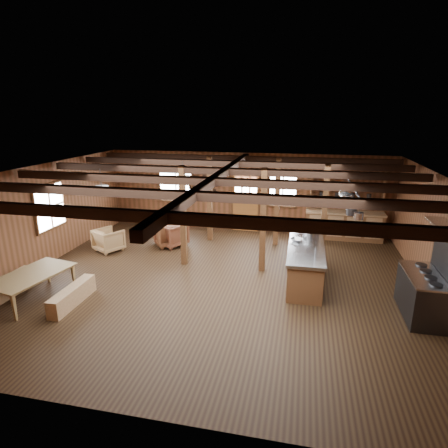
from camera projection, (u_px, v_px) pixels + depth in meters
The scene contains 22 objects.
room at pixel (217, 230), 9.09m from camera, with size 10.04×9.04×2.84m.
ceiling_joists at pixel (219, 176), 8.89m from camera, with size 9.80×8.82×0.18m.
timber_posts at pixel (251, 210), 10.94m from camera, with size 3.95×2.35×2.80m.
back_door at pixel (245, 207), 13.41m from camera, with size 1.02×0.08×2.15m.
window_back_left at pixel (176, 184), 13.73m from camera, with size 1.32×0.06×1.32m.
window_back_right at pixel (283, 189), 12.95m from camera, with size 1.02×0.06×1.32m.
window_left at pixel (50, 207), 10.49m from camera, with size 0.14×1.24×1.32m.
notice_boards at pixel (205, 184), 13.49m from camera, with size 1.08×0.03×0.90m.
back_counter at pixel (344, 222), 12.58m from camera, with size 2.55×0.60×2.45m.
pendant_lamps at pixel (146, 184), 10.23m from camera, with size 1.86×2.36×0.66m.
pot_rack at pixel (348, 198), 8.62m from camera, with size 0.33×3.00×0.45m.
kitchen_island at pixel (305, 265), 9.37m from camera, with size 0.88×2.50×1.20m.
step_stool at pixel (304, 281), 9.10m from camera, with size 0.47×0.34×0.42m, color olive.
commercial_range at pixel (428, 288), 7.76m from camera, with size 0.82×1.61×1.98m.
dining_table at pixel (34, 287), 8.53m from camera, with size 1.82×1.02×0.64m, color olive.
bench_wall at pixel (6, 288), 8.71m from camera, with size 0.30×1.62×0.45m, color olive.
bench_aisle at pixel (72, 296), 8.37m from camera, with size 0.28×1.48×0.41m, color olive.
armchair_a at pixel (168, 234), 12.04m from camera, with size 0.81×0.84×0.76m, color brown.
armchair_b at pixel (172, 234), 12.01m from camera, with size 0.81×0.83×0.76m, color brown.
armchair_c at pixel (109, 240), 11.56m from camera, with size 0.75×0.77×0.70m, color #9A7246.
counter_pot at pixel (309, 235), 9.85m from camera, with size 0.32×0.32×0.19m, color #B1B4B8.
bowl at pixel (296, 240), 9.68m from camera, with size 0.29×0.29×0.07m, color silver.
Camera 1 is at (1.97, -8.44, 4.15)m, focal length 30.00 mm.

